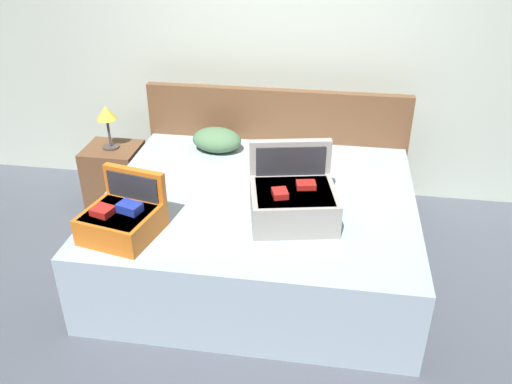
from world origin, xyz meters
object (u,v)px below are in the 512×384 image
(bed, at_px, (259,230))
(table_lamp, at_px, (107,116))
(hard_case_medium, at_px, (122,218))
(hard_case_large, at_px, (293,199))
(pillow_near_headboard, at_px, (217,140))
(nightstand, at_px, (115,176))

(bed, relative_size, table_lamp, 5.81)
(bed, distance_m, hard_case_medium, 1.02)
(bed, bearing_deg, hard_case_large, -44.45)
(hard_case_medium, relative_size, pillow_near_headboard, 1.22)
(pillow_near_headboard, bearing_deg, nightstand, 179.86)
(bed, distance_m, nightstand, 1.48)
(hard_case_large, distance_m, table_lamp, 1.82)
(bed, distance_m, hard_case_large, 0.55)
(bed, relative_size, hard_case_large, 3.44)
(hard_case_medium, relative_size, nightstand, 0.89)
(hard_case_large, relative_size, nightstand, 1.14)
(pillow_near_headboard, bearing_deg, hard_case_large, -52.63)
(nightstand, bearing_deg, pillow_near_headboard, -0.14)
(hard_case_medium, bearing_deg, table_lamp, 127.69)
(bed, height_order, hard_case_large, hard_case_large)
(bed, distance_m, pillow_near_headboard, 0.87)
(pillow_near_headboard, height_order, nightstand, pillow_near_headboard)
(hard_case_medium, distance_m, pillow_near_headboard, 1.27)
(bed, height_order, nightstand, bed)
(bed, distance_m, table_lamp, 1.57)
(bed, height_order, hard_case_medium, hard_case_medium)
(nightstand, bearing_deg, hard_case_large, -29.66)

